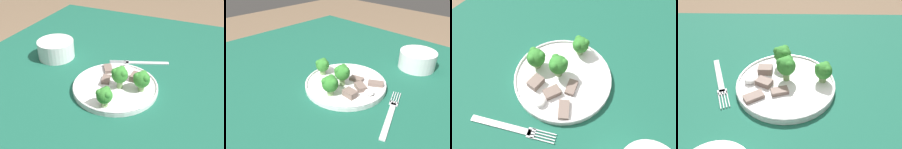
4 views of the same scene
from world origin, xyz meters
The scene contains 12 objects.
table centered at (0.00, 0.00, 0.66)m, with size 1.32×1.04×0.75m.
dinner_plate centered at (0.01, -0.05, 0.76)m, with size 0.26×0.26×0.02m.
fork centered at (0.19, -0.06, 0.75)m, with size 0.10×0.20×0.00m.
cream_bowl centered at (0.11, 0.23, 0.78)m, with size 0.13×0.13×0.06m.
broccoli_floret_near_rim_left centered at (-0.09, -0.06, 0.79)m, with size 0.05×0.04×0.06m.
broccoli_floret_center_left centered at (0.02, -0.12, 0.80)m, with size 0.05×0.05×0.06m.
broccoli_floret_back_left centered at (0.01, -0.06, 0.81)m, with size 0.05×0.05×0.07m.
meat_slice_front_slice centered at (0.07, -0.09, 0.77)m, with size 0.04×0.03×0.02m.
meat_slice_middle_slice centered at (0.06, -0.04, 0.77)m, with size 0.05×0.04×0.01m.
meat_slice_rear_slice centered at (0.08, 0.01, 0.77)m, with size 0.05×0.05×0.01m.
meat_slice_edge_slice centered at (0.02, -0.01, 0.77)m, with size 0.05×0.03×0.01m.
sauce_dollop centered at (0.10, -0.04, 0.77)m, with size 0.03×0.03×0.02m.
Camera 2 is at (0.41, -0.48, 1.13)m, focal length 35.00 mm.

